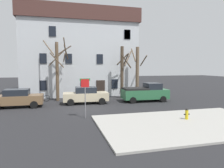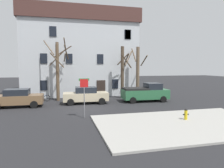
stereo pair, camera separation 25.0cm
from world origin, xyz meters
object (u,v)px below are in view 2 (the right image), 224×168
object	(u,v)px
fire_hydrant	(186,114)
street_sign_pole	(84,91)
pickup_truck_green	(145,93)
tree_bare_far	(123,71)
tree_bare_mid	(58,69)
car_beige_sedan	(86,95)
tree_bare_end	(137,70)
car_brown_sedan	(17,98)
tree_bare_near	(58,70)
bicycle_leaning	(42,98)
building_main	(80,53)

from	to	relation	value
fire_hydrant	street_sign_pole	xyz separation A→B (m)	(-6.85, 2.57, 1.54)
pickup_truck_green	fire_hydrant	size ratio (longest dim) A/B	6.52
tree_bare_far	fire_hydrant	xyz separation A→B (m)	(1.23, -11.33, -2.77)
tree_bare_mid	car_beige_sedan	bearing A→B (deg)	-48.19
tree_bare_end	car_brown_sedan	bearing A→B (deg)	-165.77
tree_bare_far	street_sign_pole	xyz separation A→B (m)	(-5.62, -8.76, -1.22)
car_brown_sedan	fire_hydrant	size ratio (longest dim) A/B	5.97
tree_bare_near	bicycle_leaning	distance (m)	3.57
car_brown_sedan	car_beige_sedan	distance (m)	6.52
tree_bare_end	pickup_truck_green	distance (m)	4.07
building_main	car_brown_sedan	xyz separation A→B (m)	(-6.71, -9.10, -4.92)
car_beige_sedan	street_sign_pole	bearing A→B (deg)	-97.48
car_brown_sedan	pickup_truck_green	distance (m)	13.08
tree_bare_end	tree_bare_far	bearing A→B (deg)	-171.24
car_beige_sedan	pickup_truck_green	bearing A→B (deg)	-2.21
street_sign_pole	car_beige_sedan	bearing A→B (deg)	82.52
building_main	tree_bare_mid	size ratio (longest dim) A/B	2.19
bicycle_leaning	building_main	bearing A→B (deg)	53.25
street_sign_pole	pickup_truck_green	bearing A→B (deg)	38.22
building_main	pickup_truck_green	xyz separation A→B (m)	(6.36, -9.00, -4.81)
car_brown_sedan	street_sign_pole	distance (m)	8.15
tree_bare_mid	car_brown_sedan	distance (m)	5.78
tree_bare_near	street_sign_pole	bearing A→B (deg)	-76.93
car_brown_sedan	fire_hydrant	bearing A→B (deg)	-33.31
tree_bare_far	street_sign_pole	bearing A→B (deg)	-122.65
tree_bare_near	tree_bare_end	world-z (taller)	tree_bare_end
street_sign_pole	fire_hydrant	bearing A→B (deg)	-20.58
tree_bare_far	car_brown_sedan	bearing A→B (deg)	-164.82
tree_bare_mid	street_sign_pole	distance (m)	9.53
car_brown_sedan	bicycle_leaning	distance (m)	3.40
car_brown_sedan	street_sign_pole	bearing A→B (deg)	-44.84
building_main	tree_bare_far	xyz separation A→B (m)	(4.62, -6.03, -2.50)
tree_bare_far	car_beige_sedan	bearing A→B (deg)	-150.61
car_beige_sedan	street_sign_pole	world-z (taller)	street_sign_pole
building_main	tree_bare_mid	bearing A→B (deg)	-118.28
tree_bare_end	fire_hydrant	distance (m)	12.02
building_main	car_beige_sedan	size ratio (longest dim) A/B	3.31
tree_bare_near	car_beige_sedan	world-z (taller)	tree_bare_near
building_main	bicycle_leaning	world-z (taller)	building_main
fire_hydrant	tree_bare_near	bearing A→B (deg)	128.44
building_main	car_beige_sedan	world-z (taller)	building_main
tree_bare_far	building_main	bearing A→B (deg)	127.49
fire_hydrant	bicycle_leaning	distance (m)	15.28
car_brown_sedan	bicycle_leaning	size ratio (longest dim) A/B	2.66
tree_bare_far	car_beige_sedan	distance (m)	6.04
fire_hydrant	car_brown_sedan	bearing A→B (deg)	146.69
car_brown_sedan	car_beige_sedan	xyz separation A→B (m)	(6.51, 0.36, 0.00)
tree_bare_end	fire_hydrant	world-z (taller)	tree_bare_end
tree_bare_near	pickup_truck_green	bearing A→B (deg)	-16.53
street_sign_pole	bicycle_leaning	xyz separation A→B (m)	(-3.76, 8.42, -1.70)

